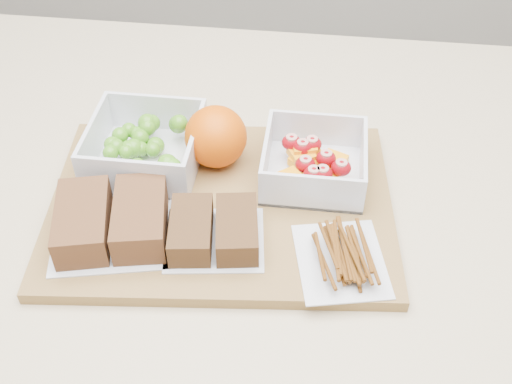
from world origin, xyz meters
The scene contains 7 objects.
cutting_board centered at (-0.03, 0.01, 0.91)m, with size 0.42×0.30×0.02m, color olive.
grape_container centered at (-0.14, 0.07, 0.94)m, with size 0.14×0.14×0.06m.
fruit_container centered at (0.08, 0.06, 0.94)m, with size 0.13×0.13×0.05m.
orange centered at (-0.05, 0.08, 0.96)m, with size 0.08×0.08×0.08m, color #E25505.
sandwich_bag_left centered at (-0.14, -0.06, 0.94)m, with size 0.17×0.15×0.04m.
sandwich_bag_center centered at (-0.02, -0.06, 0.93)m, with size 0.13×0.11×0.04m.
pretzel_bag centered at (0.12, -0.07, 0.93)m, with size 0.12×0.14×0.03m.
Camera 1 is at (0.08, -0.55, 1.47)m, focal length 45.00 mm.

